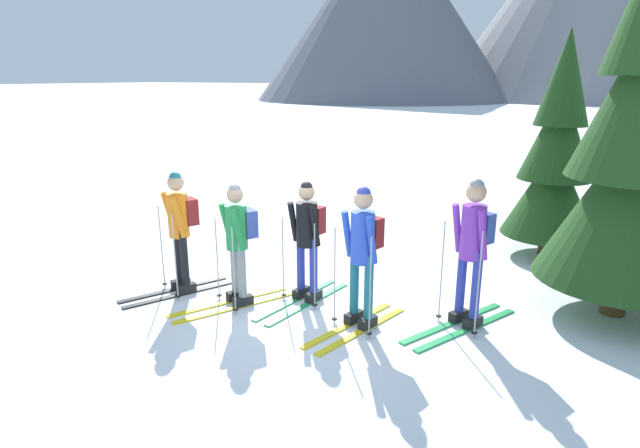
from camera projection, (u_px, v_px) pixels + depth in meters
ground_plane at (300, 309)px, 6.82m from camera, size 400.00×400.00×0.00m
skier_in_orange at (180, 226)px, 7.12m from camera, size 1.01×1.53×1.72m
skier_in_green at (238, 239)px, 6.73m from camera, size 1.12×1.64×1.64m
skier_in_black at (307, 235)px, 6.86m from camera, size 0.62×1.70×1.64m
skier_in_blue at (363, 249)px, 6.10m from camera, size 0.75×1.62×1.74m
skier_in_purple at (472, 244)px, 6.10m from camera, size 1.08×1.72×1.82m
pine_tree_mid at (556, 156)px, 8.47m from camera, size 1.52×1.52×3.68m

